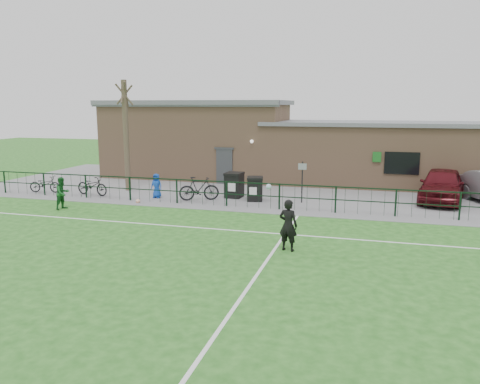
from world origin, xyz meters
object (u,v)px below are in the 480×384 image
(outfield_player, at_px, (63,193))
(wheelie_bin_left, at_px, (234,186))
(sign_post, at_px, (302,182))
(spectator_child, at_px, (156,186))
(car_maroon, at_px, (442,185))
(bicycle_a, at_px, (45,184))
(bicycle_c, at_px, (92,185))
(bicycle_d, at_px, (199,189))
(bare_tree, at_px, (126,136))
(wheelie_bin_right, at_px, (255,190))
(ball_ground, at_px, (138,201))

(outfield_player, bearing_deg, wheelie_bin_left, -42.27)
(sign_post, relative_size, spectator_child, 1.62)
(car_maroon, xyz_separation_m, bicycle_a, (-20.26, -3.21, -0.37))
(bicycle_c, distance_m, bicycle_d, 5.87)
(bare_tree, height_order, bicycle_c, bare_tree)
(wheelie_bin_left, bearing_deg, bicycle_d, -136.40)
(wheelie_bin_left, distance_m, bicycle_a, 10.33)
(wheelie_bin_right, distance_m, sign_post, 2.34)
(ball_ground, bearing_deg, sign_post, 16.21)
(car_maroon, relative_size, bicycle_a, 2.81)
(wheelie_bin_right, xyz_separation_m, spectator_child, (-5.00, -0.66, 0.07))
(bare_tree, height_order, car_maroon, bare_tree)
(wheelie_bin_right, bearing_deg, bicycle_c, 173.89)
(ball_ground, bearing_deg, bicycle_a, 169.65)
(spectator_child, bearing_deg, outfield_player, -129.79)
(bare_tree, distance_m, car_maroon, 16.49)
(wheelie_bin_left, bearing_deg, sign_post, -2.64)
(wheelie_bin_left, relative_size, spectator_child, 0.97)
(bicycle_c, xyz_separation_m, ball_ground, (3.23, -1.13, -0.43))
(bicycle_c, bearing_deg, spectator_child, -75.06)
(wheelie_bin_left, xyz_separation_m, bicycle_a, (-10.22, -1.46, -0.15))
(outfield_player, bearing_deg, spectator_child, -27.44)
(bicycle_c, relative_size, spectator_child, 1.59)
(wheelie_bin_right, bearing_deg, bare_tree, 160.81)
(bicycle_c, xyz_separation_m, outfield_player, (0.56, -3.20, 0.20))
(bicycle_c, height_order, outfield_player, outfield_player)
(bicycle_d, bearing_deg, outfield_player, 98.59)
(wheelie_bin_right, relative_size, ball_ground, 5.26)
(ball_ground, bearing_deg, wheelie_bin_left, 32.21)
(outfield_player, height_order, ball_ground, outfield_player)
(bare_tree, bearing_deg, bicycle_c, -120.31)
(spectator_child, bearing_deg, car_maroon, 12.82)
(sign_post, height_order, bicycle_c, sign_post)
(bicycle_c, bearing_deg, ball_ground, -98.83)
(wheelie_bin_left, relative_size, ball_ground, 5.72)
(bicycle_a, bearing_deg, bicycle_c, -100.41)
(bicycle_a, bearing_deg, bare_tree, -75.77)
(bare_tree, distance_m, bicycle_d, 5.60)
(bicycle_a, bearing_deg, wheelie_bin_right, -95.90)
(sign_post, bearing_deg, bicycle_a, -175.46)
(wheelie_bin_left, distance_m, outfield_player, 8.21)
(spectator_child, distance_m, ball_ground, 1.54)
(bare_tree, xyz_separation_m, bicycle_d, (4.80, -1.61, -2.39))
(sign_post, distance_m, bicycle_c, 10.90)
(bicycle_a, distance_m, ball_ground, 6.24)
(sign_post, height_order, bicycle_d, sign_post)
(car_maroon, distance_m, outfield_player, 17.98)
(bare_tree, relative_size, wheelie_bin_left, 5.02)
(bare_tree, bearing_deg, sign_post, -4.39)
(wheelie_bin_right, bearing_deg, spectator_child, 175.16)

